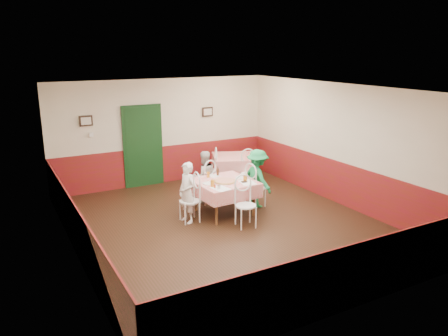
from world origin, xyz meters
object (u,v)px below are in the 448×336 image
chair_far (205,184)px  chair_second_a (210,171)px  glass_a (212,183)px  diner_right (257,178)px  glass_c (208,175)px  chair_second_b (249,174)px  diner_far (204,177)px  chair_left (190,201)px  chair_right (256,188)px  beer_bottle (218,172)px  glass_b (245,178)px  second_table (234,170)px  chair_near (246,206)px  wallet (244,182)px  diner_left (187,193)px  main_table (224,198)px  pizza (225,181)px

chair_far → chair_second_a: bearing=-138.2°
glass_a → diner_right: 1.35m
diner_right → glass_c: bearing=67.8°
chair_second_b → diner_far: 1.42m
chair_left → glass_a: (0.44, -0.21, 0.38)m
chair_right → beer_bottle: 0.96m
glass_b → beer_bottle: beer_bottle is taller
second_table → chair_near: 3.03m
chair_left → glass_b: size_ratio=6.14×
chair_second_b → wallet: 1.79m
diner_left → chair_right: bearing=82.7°
second_table → main_table: bearing=-125.6°
second_table → chair_far: size_ratio=1.24×
chair_second_b → wallet: (-1.02, -1.44, 0.32)m
chair_second_a → diner_right: (0.30, -1.84, 0.22)m
beer_bottle → diner_far: diner_far is taller
chair_far → diner_right: size_ratio=0.67×
glass_c → wallet: glass_c is taller
second_table → wallet: bearing=-115.0°
second_table → diner_right: diner_right is taller
chair_near → chair_far: bearing=102.0°
chair_right → chair_second_a: same height
pizza → diner_left: diner_left is taller
glass_a → chair_far: bearing=71.5°
chair_left → chair_second_a: (1.45, 1.93, 0.00)m
wallet → diner_far: size_ratio=0.09×
diner_left → diner_far: bearing=127.7°
glass_c → diner_left: diner_left is taller
glass_b → diner_right: size_ratio=0.11×
chair_right → pizza: size_ratio=1.94×
beer_bottle → diner_left: diner_left is taller
glass_b → chair_left: bearing=172.0°
diner_far → beer_bottle: bearing=106.7°
wallet → glass_b: bearing=45.1°
wallet → diner_left: bearing=165.4°
chair_second_b → diner_right: (-0.45, -1.09, 0.22)m
second_table → chair_second_a: 0.75m
chair_second_b → glass_a: glass_a is taller
chair_far → glass_b: size_ratio=6.14×
beer_bottle → main_table: bearing=-98.6°
beer_bottle → wallet: beer_bottle is taller
beer_bottle → diner_right: 0.93m
chair_left → glass_a: bearing=68.1°
glass_b → chair_right: bearing=30.5°
glass_b → diner_left: diner_left is taller
chair_second_b → diner_right: 1.20m
diner_far → chair_left: bearing=53.9°
diner_right → diner_left: bearing=89.1°
chair_right → main_table: bearing=79.5°
glass_a → glass_c: (0.23, 0.66, -0.01)m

